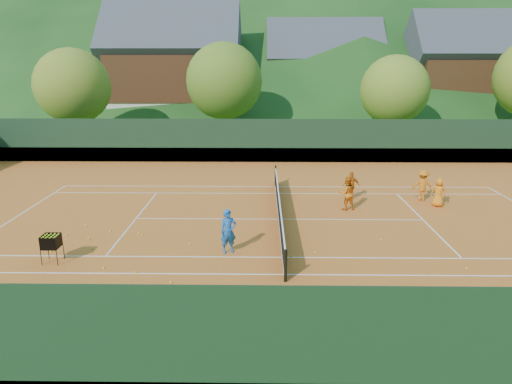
{
  "coord_description": "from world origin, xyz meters",
  "views": [
    {
      "loc": [
        -0.74,
        -19.21,
        6.8
      ],
      "look_at": [
        -1.03,
        0.0,
        1.28
      ],
      "focal_mm": 32.0,
      "sensor_mm": 36.0,
      "label": 1
    }
  ],
  "objects_px": {
    "coach": "(228,231)",
    "tennis_net": "(279,209)",
    "student_d": "(422,185)",
    "ball_hopper": "(51,242)",
    "chalet_mid": "(322,78)",
    "chalet_left": "(175,73)",
    "chalet_right": "(462,77)",
    "student_a": "(347,193)",
    "student_c": "(439,192)",
    "student_b": "(351,185)"
  },
  "relations": [
    {
      "from": "ball_hopper",
      "to": "chalet_right",
      "type": "xyz_separation_m",
      "value": [
        28.07,
        34.61,
        4.49
      ]
    },
    {
      "from": "student_c",
      "to": "student_b",
      "type": "bearing_deg",
      "value": 1.74
    },
    {
      "from": "coach",
      "to": "student_c",
      "type": "distance_m",
      "value": 11.27
    },
    {
      "from": "chalet_right",
      "to": "tennis_net",
      "type": "bearing_deg",
      "value": -123.69
    },
    {
      "from": "coach",
      "to": "chalet_left",
      "type": "height_order",
      "value": "chalet_left"
    },
    {
      "from": "ball_hopper",
      "to": "chalet_left",
      "type": "xyz_separation_m",
      "value": [
        -1.93,
        34.61,
        4.88
      ]
    },
    {
      "from": "chalet_left",
      "to": "chalet_mid",
      "type": "height_order",
      "value": "chalet_left"
    },
    {
      "from": "ball_hopper",
      "to": "chalet_mid",
      "type": "xyz_separation_m",
      "value": [
        14.07,
        38.61,
        4.22
      ]
    },
    {
      "from": "student_c",
      "to": "chalet_left",
      "type": "height_order",
      "value": "chalet_left"
    },
    {
      "from": "student_d",
      "to": "student_c",
      "type": "bearing_deg",
      "value": 124.45
    },
    {
      "from": "tennis_net",
      "to": "chalet_mid",
      "type": "distance_m",
      "value": 34.81
    },
    {
      "from": "ball_hopper",
      "to": "chalet_mid",
      "type": "distance_m",
      "value": 41.31
    },
    {
      "from": "student_a",
      "to": "student_d",
      "type": "xyz_separation_m",
      "value": [
        4.05,
        1.49,
        -0.02
      ]
    },
    {
      "from": "student_d",
      "to": "ball_hopper",
      "type": "bearing_deg",
      "value": 34.67
    },
    {
      "from": "student_a",
      "to": "chalet_left",
      "type": "height_order",
      "value": "chalet_left"
    },
    {
      "from": "chalet_left",
      "to": "coach",
      "type": "bearing_deg",
      "value": -76.62
    },
    {
      "from": "student_d",
      "to": "chalet_right",
      "type": "bearing_deg",
      "value": -106.73
    },
    {
      "from": "tennis_net",
      "to": "chalet_left",
      "type": "bearing_deg",
      "value": 108.43
    },
    {
      "from": "student_a",
      "to": "student_c",
      "type": "relative_size",
      "value": 1.14
    },
    {
      "from": "coach",
      "to": "chalet_left",
      "type": "xyz_separation_m",
      "value": [
        -8.02,
        33.69,
        4.8
      ]
    },
    {
      "from": "tennis_net",
      "to": "ball_hopper",
      "type": "xyz_separation_m",
      "value": [
        -8.07,
        -4.61,
        0.25
      ]
    },
    {
      "from": "student_b",
      "to": "chalet_right",
      "type": "relative_size",
      "value": 0.12
    },
    {
      "from": "student_c",
      "to": "coach",
      "type": "bearing_deg",
      "value": 48.7
    },
    {
      "from": "student_b",
      "to": "chalet_left",
      "type": "relative_size",
      "value": 0.1
    },
    {
      "from": "student_c",
      "to": "chalet_left",
      "type": "distance_m",
      "value": 33.52
    },
    {
      "from": "student_a",
      "to": "student_b",
      "type": "bearing_deg",
      "value": -120.02
    },
    {
      "from": "chalet_left",
      "to": "chalet_right",
      "type": "distance_m",
      "value": 30.0
    },
    {
      "from": "tennis_net",
      "to": "student_d",
      "type": "bearing_deg",
      "value": 22.04
    },
    {
      "from": "student_b",
      "to": "student_a",
      "type": "bearing_deg",
      "value": 69.89
    },
    {
      "from": "chalet_mid",
      "to": "chalet_left",
      "type": "bearing_deg",
      "value": -165.96
    },
    {
      "from": "student_c",
      "to": "chalet_mid",
      "type": "bearing_deg",
      "value": -68.49
    },
    {
      "from": "student_c",
      "to": "chalet_mid",
      "type": "height_order",
      "value": "chalet_mid"
    },
    {
      "from": "chalet_left",
      "to": "chalet_right",
      "type": "height_order",
      "value": "chalet_left"
    },
    {
      "from": "student_c",
      "to": "chalet_mid",
      "type": "relative_size",
      "value": 0.11
    },
    {
      "from": "student_b",
      "to": "tennis_net",
      "type": "bearing_deg",
      "value": 37.35
    },
    {
      "from": "coach",
      "to": "ball_hopper",
      "type": "xyz_separation_m",
      "value": [
        -6.09,
        -0.92,
        -0.08
      ]
    },
    {
      "from": "student_a",
      "to": "chalet_right",
      "type": "height_order",
      "value": "chalet_right"
    },
    {
      "from": "student_c",
      "to": "ball_hopper",
      "type": "height_order",
      "value": "student_c"
    },
    {
      "from": "tennis_net",
      "to": "chalet_left",
      "type": "height_order",
      "value": "chalet_left"
    },
    {
      "from": "student_c",
      "to": "chalet_right",
      "type": "distance_m",
      "value": 30.91
    },
    {
      "from": "coach",
      "to": "student_a",
      "type": "bearing_deg",
      "value": 23.18
    },
    {
      "from": "coach",
      "to": "tennis_net",
      "type": "xyz_separation_m",
      "value": [
        1.98,
        3.69,
        -0.33
      ]
    },
    {
      "from": "student_b",
      "to": "chalet_mid",
      "type": "distance_m",
      "value": 31.19
    },
    {
      "from": "student_c",
      "to": "chalet_mid",
      "type": "distance_m",
      "value": 32.34
    },
    {
      "from": "student_a",
      "to": "coach",
      "type": "bearing_deg",
      "value": 31.94
    },
    {
      "from": "student_b",
      "to": "student_c",
      "type": "distance_m",
      "value": 4.15
    },
    {
      "from": "student_d",
      "to": "ball_hopper",
      "type": "distance_m",
      "value": 17.11
    },
    {
      "from": "student_c",
      "to": "ball_hopper",
      "type": "distance_m",
      "value": 17.14
    },
    {
      "from": "student_b",
      "to": "chalet_right",
      "type": "bearing_deg",
      "value": -124.01
    },
    {
      "from": "tennis_net",
      "to": "chalet_right",
      "type": "xyz_separation_m",
      "value": [
        20.0,
        30.0,
        4.74
      ]
    }
  ]
}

